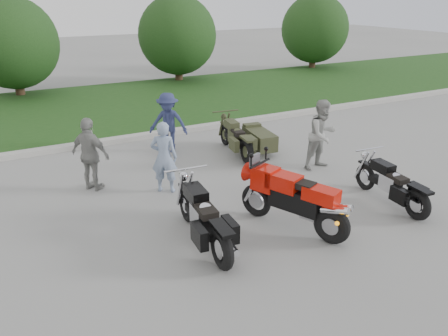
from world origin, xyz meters
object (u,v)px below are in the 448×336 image
cruiser_left (205,221)px  person_back (91,155)px  person_grey (322,135)px  cruiser_sidecar (250,139)px  cruiser_right (394,186)px  person_stripe (164,157)px  sportbike_red (295,199)px  person_denim (168,123)px

cruiser_left → person_back: (-1.19, 3.22, 0.35)m
person_grey → cruiser_sidecar: bearing=113.5°
cruiser_left → cruiser_right: cruiser_left is taller
cruiser_left → person_stripe: size_ratio=1.50×
sportbike_red → person_back: size_ratio=1.30×
cruiser_right → cruiser_sidecar: cruiser_sidecar is taller
cruiser_right → cruiser_sidecar: bearing=108.6°
person_stripe → person_back: size_ratio=0.97×
cruiser_sidecar → person_stripe: size_ratio=1.39×
person_back → cruiser_right: bearing=-162.8°
cruiser_sidecar → person_back: 4.28m
cruiser_left → person_grey: 4.50m
sportbike_red → cruiser_left: sportbike_red is taller
person_stripe → person_denim: 2.57m
cruiser_left → person_denim: bearing=80.3°
cruiser_left → cruiser_right: (4.03, -0.40, -0.05)m
person_stripe → person_back: 1.60m
cruiser_right → person_stripe: person_stripe is taller
cruiser_right → cruiser_sidecar: (-0.97, 4.01, -0.02)m
person_stripe → cruiser_right: bearing=177.6°
sportbike_red → person_back: (-2.85, 3.49, 0.19)m
person_stripe → person_denim: (1.00, 2.37, 0.02)m
sportbike_red → person_grey: (2.40, 2.18, 0.23)m
sportbike_red → person_grey: 3.25m
cruiser_left → cruiser_right: 4.05m
sportbike_red → cruiser_left: 1.69m
cruiser_left → sportbike_red: bearing=-5.2°
sportbike_red → cruiser_sidecar: size_ratio=0.97×
person_stripe → person_back: person_back is taller
cruiser_sidecar → person_back: person_back is taller
cruiser_right → person_denim: size_ratio=1.30×
cruiser_right → person_grey: person_grey is taller
sportbike_red → cruiser_right: size_ratio=1.01×
person_back → person_grey: bearing=-142.2°
person_grey → person_denim: (-2.87, 2.86, -0.05)m
person_grey → person_denim: person_grey is taller
cruiser_sidecar → person_stripe: person_stripe is taller
person_stripe → person_grey: size_ratio=0.92×
sportbike_red → person_stripe: person_stripe is taller
sportbike_red → person_denim: bearing=71.7°
person_grey → person_back: 5.40m
person_back → person_denim: bearing=-95.0°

